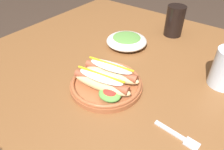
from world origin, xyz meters
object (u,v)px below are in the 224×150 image
hot_dog_plate (106,81)px  soda_cup (175,21)px  fork (180,137)px  side_bowl (127,40)px

hot_dog_plate → soda_cup: 0.48m
soda_cup → fork: bearing=-63.7°
side_bowl → soda_cup: bearing=62.3°
fork → soda_cup: size_ratio=0.91×
hot_dog_plate → fork: (0.26, -0.04, -0.02)m
fork → side_bowl: (-0.36, 0.30, 0.02)m
fork → side_bowl: 0.47m
hot_dog_plate → fork: size_ratio=1.91×
hot_dog_plate → soda_cup: bearing=88.7°
hot_dog_plate → side_bowl: 0.28m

